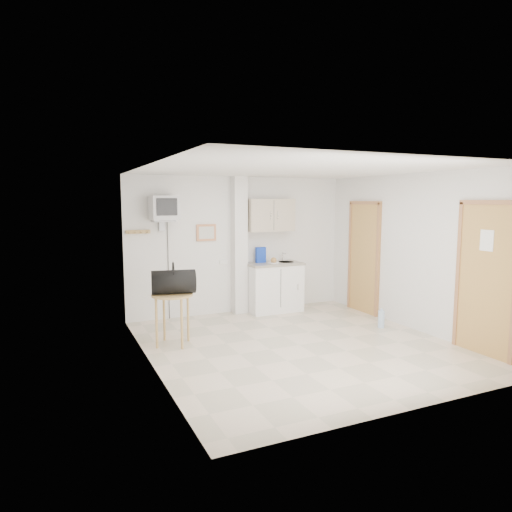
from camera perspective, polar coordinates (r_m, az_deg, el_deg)
name	(u,v)px	position (r m, az deg, el deg)	size (l,w,h in m)	color
ground	(299,345)	(6.73, 5.42, -11.02)	(4.50, 4.50, 0.00)	beige
room_envelope	(312,238)	(6.62, 6.99, 2.26)	(4.24, 4.54, 2.55)	white
kitchenette	(273,269)	(8.53, 2.13, -1.59)	(1.03, 0.58, 2.10)	white
crt_television	(164,209)	(7.77, -11.44, 5.81)	(0.44, 0.45, 2.15)	slate
round_table	(172,301)	(6.67, -10.42, -5.61)	(0.59, 0.59, 0.75)	#A4804A
duffel_bag	(174,282)	(6.61, -10.27, -3.17)	(0.67, 0.45, 0.46)	black
water_bottle	(381,319)	(7.81, 15.39, -7.62)	(0.11, 0.11, 0.32)	#A7C7E8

